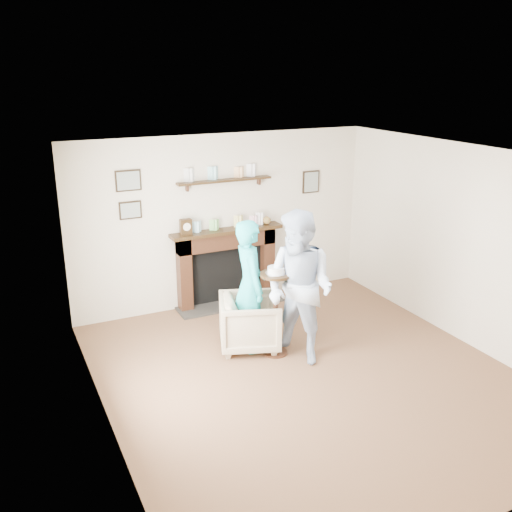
# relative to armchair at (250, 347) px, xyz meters

# --- Properties ---
(ground) EXTENTS (5.00, 5.00, 0.00)m
(ground) POSITION_rel_armchair_xyz_m (0.30, -0.95, 0.00)
(ground) COLOR brown
(ground) RESTS_ON ground
(room_shell) EXTENTS (4.54, 5.02, 2.52)m
(room_shell) POSITION_rel_armchair_xyz_m (0.30, -0.25, 1.62)
(room_shell) COLOR beige
(room_shell) RESTS_ON ground
(armchair) EXTENTS (0.94, 0.93, 0.67)m
(armchair) POSITION_rel_armchair_xyz_m (0.00, 0.00, 0.00)
(armchair) COLOR tan
(armchair) RESTS_ON ground
(man) EXTENTS (1.01, 1.10, 1.84)m
(man) POSITION_rel_armchair_xyz_m (0.39, -0.53, 0.00)
(man) COLOR #A1B5CA
(man) RESTS_ON ground
(woman) EXTENTS (0.48, 0.65, 1.66)m
(woman) POSITION_rel_armchair_xyz_m (0.00, 0.00, 0.00)
(woman) COLOR teal
(woman) RESTS_ON ground
(pedestal_table) EXTENTS (0.38, 0.38, 1.21)m
(pedestal_table) POSITION_rel_armchair_xyz_m (0.21, -0.29, 0.74)
(pedestal_table) COLOR black
(pedestal_table) RESTS_ON ground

